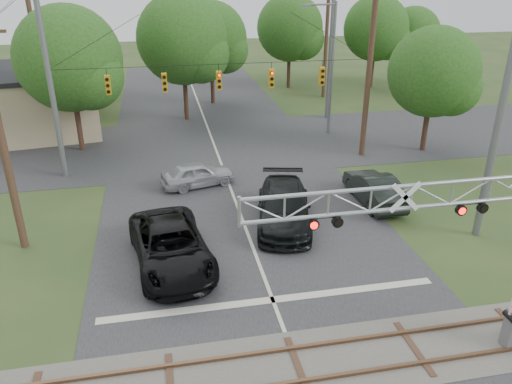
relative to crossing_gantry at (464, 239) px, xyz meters
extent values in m
cube|color=#272729|center=(-4.79, 8.36, -4.29)|extent=(14.00, 90.00, 0.02)
cube|color=#272729|center=(-4.79, 22.36, -4.29)|extent=(90.00, 12.00, 0.02)
cube|color=#4A4740|center=(-4.79, 0.36, -4.28)|extent=(90.00, 3.20, 0.05)
cube|color=brown|center=(-4.79, -0.36, -4.21)|extent=(90.00, 0.12, 0.14)
cube|color=brown|center=(-4.79, 1.08, -4.21)|extent=(90.00, 0.12, 0.14)
cylinder|color=slate|center=(-14.29, 18.36, 1.45)|extent=(0.32, 0.32, 11.50)
cylinder|color=#3E281D|center=(4.71, 18.36, 1.45)|extent=(0.36, 0.36, 11.50)
cylinder|color=black|center=(-4.79, 18.36, 2.03)|extent=(19.00, 0.03, 0.03)
cube|color=#CB890E|center=(-11.19, 18.36, 1.08)|extent=(0.30, 0.30, 1.10)
cube|color=#CB890E|center=(-7.99, 18.36, 1.08)|extent=(0.30, 0.30, 1.10)
cube|color=#CB890E|center=(-4.79, 18.36, 1.08)|extent=(0.30, 0.30, 1.10)
cube|color=#CB890E|center=(-1.59, 18.36, 1.08)|extent=(0.30, 0.30, 1.10)
cube|color=#CB890E|center=(1.61, 18.36, 1.08)|extent=(0.30, 0.30, 1.10)
imported|color=black|center=(-8.42, 7.16, -3.41)|extent=(3.79, 6.74, 1.78)
imported|color=black|center=(-2.85, 9.87, -3.40)|extent=(3.84, 6.61, 1.80)
imported|color=#9C9EA4|center=(-6.57, 15.34, -3.59)|extent=(4.46, 2.67, 1.42)
imported|color=black|center=(2.47, 11.28, -3.49)|extent=(1.75, 4.95, 1.63)
cylinder|color=slate|center=(4.05, 23.37, 0.40)|extent=(0.21, 0.21, 9.41)
cylinder|color=slate|center=(3.01, 23.37, 4.90)|extent=(2.09, 0.13, 0.13)
cube|color=slate|center=(1.96, 23.37, 4.85)|extent=(0.63, 0.26, 0.16)
cylinder|color=#3E281D|center=(-16.39, 26.40, 1.19)|extent=(0.34, 0.34, 11.00)
cylinder|color=slate|center=(5.34, 27.45, 1.47)|extent=(0.34, 0.34, 11.54)
cylinder|color=#3E281D|center=(-14.91, 10.00, 0.71)|extent=(0.34, 0.34, 10.04)
cylinder|color=slate|center=(5.81, 6.98, 2.56)|extent=(0.34, 0.34, 13.73)
cylinder|color=#3E281D|center=(7.36, 34.54, 1.58)|extent=(0.34, 0.34, 11.77)
cylinder|color=#3C261B|center=(-16.79, 39.13, -2.70)|extent=(0.36, 0.36, 3.20)
sphere|color=#1F4714|center=(-16.79, 39.13, 0.21)|extent=(4.95, 4.95, 4.95)
cylinder|color=#3C261B|center=(-13.85, 23.08, -2.11)|extent=(0.36, 0.36, 4.39)
sphere|color=#1F4714|center=(-13.85, 23.08, 1.88)|extent=(6.78, 6.78, 6.78)
cylinder|color=#3C261B|center=(-6.21, 29.27, -2.02)|extent=(0.36, 0.36, 4.57)
sphere|color=#1F4714|center=(-6.21, 29.27, 2.14)|extent=(7.06, 7.06, 7.06)
cylinder|color=#3C261B|center=(-3.43, 34.25, -2.24)|extent=(0.36, 0.36, 4.13)
sphere|color=#1F4714|center=(-3.43, 34.25, 1.51)|extent=(6.38, 6.38, 6.38)
cylinder|color=#3C261B|center=(5.05, 39.12, -2.18)|extent=(0.36, 0.36, 4.25)
sphere|color=#1F4714|center=(5.05, 39.12, 1.68)|extent=(6.57, 6.57, 6.57)
cylinder|color=#3C261B|center=(9.20, 18.43, -2.41)|extent=(0.36, 0.36, 3.79)
sphere|color=#1F4714|center=(9.20, 18.43, 1.04)|extent=(5.86, 5.86, 5.86)
cylinder|color=#3C261B|center=(13.62, 37.69, -2.21)|extent=(0.36, 0.36, 4.19)
sphere|color=#1F4714|center=(13.62, 37.69, 1.60)|extent=(6.48, 6.48, 6.48)
cylinder|color=#3C261B|center=(18.14, 38.51, -2.49)|extent=(0.36, 0.36, 3.64)
sphere|color=#1F4714|center=(18.14, 38.51, 0.82)|extent=(5.62, 5.62, 5.62)
camera|label=1|loc=(-8.46, -11.27, 7.28)|focal=35.00mm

